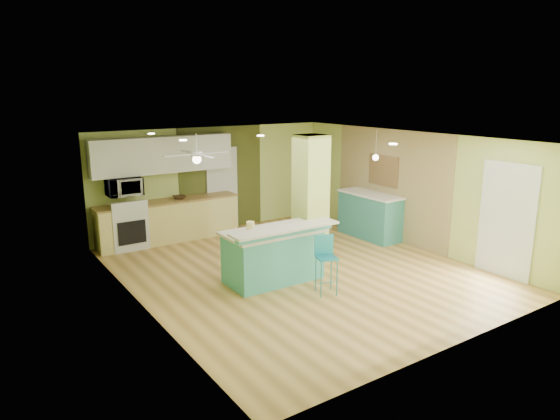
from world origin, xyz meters
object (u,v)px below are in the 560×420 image
object	(u,v)px
bar_stool	(325,255)
fruit_bowl	(179,197)
peninsula	(274,254)
side_counter	(370,215)
canister	(250,226)

from	to	relation	value
bar_stool	fruit_bowl	world-z (taller)	fruit_bowl
peninsula	side_counter	xyz separation A→B (m)	(3.37, 1.06, 0.02)
bar_stool	canister	xyz separation A→B (m)	(-0.78, 1.14, 0.35)
canister	bar_stool	bearing A→B (deg)	-55.78
side_counter	canister	bearing A→B (deg)	-167.12
side_counter	bar_stool	bearing A→B (deg)	-145.92
side_counter	fruit_bowl	bearing A→B (deg)	148.30
side_counter	peninsula	bearing A→B (deg)	-162.48
peninsula	canister	distance (m)	0.66
peninsula	side_counter	distance (m)	3.53
side_counter	fruit_bowl	xyz separation A→B (m)	(-3.73, 2.31, 0.45)
bar_stool	side_counter	distance (m)	3.55
peninsula	side_counter	world-z (taller)	peninsula
bar_stool	side_counter	size ratio (longest dim) A/B	0.62
side_counter	fruit_bowl	size ratio (longest dim) A/B	5.54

